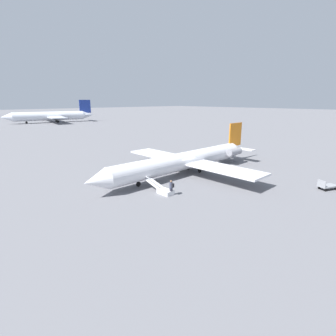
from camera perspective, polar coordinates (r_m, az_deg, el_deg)
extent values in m
plane|color=slate|center=(37.14, 3.20, -1.37)|extent=(600.00, 600.00, 0.00)
cylinder|color=silver|center=(36.66, 3.24, 1.50)|extent=(24.08, 2.69, 2.46)
cone|color=silver|center=(28.73, -15.42, -2.74)|extent=(2.73, 2.44, 2.41)
cone|color=silver|center=(47.33, 14.66, 4.03)|extent=(3.22, 2.44, 2.41)
cube|color=orange|center=(46.40, 14.45, 7.08)|extent=(3.45, 0.23, 3.94)
cube|color=silver|center=(47.04, 14.49, 4.29)|extent=(1.54, 6.90, 0.12)
cube|color=silver|center=(33.82, 12.42, -0.28)|extent=(4.03, 10.14, 0.25)
cube|color=silver|center=(41.92, -1.89, 2.92)|extent=(4.03, 10.14, 0.25)
cylinder|color=gray|center=(43.58, 14.24, 3.43)|extent=(2.96, 1.14, 1.11)
cylinder|color=gray|center=(45.47, 10.57, 4.08)|extent=(2.96, 1.14, 1.11)
cylinder|color=black|center=(32.04, -6.46, -3.50)|extent=(0.61, 0.16, 0.61)
cylinder|color=gray|center=(31.92, -6.48, -2.81)|extent=(0.11, 0.11, 0.19)
cylinder|color=black|center=(38.10, 6.90, -0.57)|extent=(0.61, 0.16, 0.61)
cylinder|color=gray|center=(37.99, 6.92, 0.02)|extent=(0.11, 0.11, 0.19)
cylinder|color=black|center=(39.49, 4.43, 0.04)|extent=(0.61, 0.16, 0.61)
cylinder|color=gray|center=(39.39, 4.45, 0.60)|extent=(0.11, 0.11, 0.19)
cylinder|color=silver|center=(134.06, -24.37, 10.28)|extent=(30.27, 8.76, 3.89)
cone|color=silver|center=(132.31, -31.77, 9.37)|extent=(4.84, 4.46, 3.81)
cone|color=silver|center=(138.06, -17.08, 11.01)|extent=(5.61, 4.59, 3.81)
cube|color=navy|center=(137.62, -17.63, 12.67)|extent=(5.42, 1.20, 6.22)
cube|color=silver|center=(137.91, -17.28, 11.16)|extent=(4.09, 11.12, 0.19)
cube|color=silver|center=(126.24, -23.03, 10.09)|extent=(8.21, 13.47, 0.39)
cube|color=silver|center=(142.46, -24.33, 10.35)|extent=(8.21, 13.47, 0.39)
cylinder|color=black|center=(132.96, -28.43, 8.70)|extent=(0.99, 0.40, 0.96)
cylinder|color=#2D2D33|center=(132.91, -28.46, 8.97)|extent=(0.17, 0.17, 0.30)
cylinder|color=black|center=(133.04, -22.84, 9.31)|extent=(0.99, 0.40, 0.96)
cylinder|color=#2D2D33|center=(133.00, -22.87, 9.58)|extent=(0.17, 0.17, 0.30)
cylinder|color=black|center=(136.47, -23.14, 9.39)|extent=(0.99, 0.40, 0.96)
cylinder|color=#2D2D33|center=(136.43, -23.16, 9.65)|extent=(0.17, 0.17, 0.30)
cube|color=silver|center=(29.39, -0.55, -5.21)|extent=(1.12, 1.81, 0.50)
cube|color=silver|center=(30.62, -3.11, -3.31)|extent=(0.92, 2.24, 0.72)
cube|color=silver|center=(30.20, -3.77, -2.58)|extent=(0.08, 2.22, 0.66)
cube|color=#23232D|center=(28.91, 0.67, -5.18)|extent=(0.20, 0.28, 0.85)
cylinder|color=#33384C|center=(28.66, 0.67, -3.77)|extent=(0.36, 0.36, 0.65)
sphere|color=#936B4C|center=(28.52, 0.68, -2.92)|extent=(0.24, 0.24, 0.24)
cube|color=black|center=(28.47, 1.05, -3.83)|extent=(0.28, 0.18, 0.44)
cube|color=gray|center=(36.02, 31.46, -3.35)|extent=(2.46, 1.90, 0.16)
cube|color=gray|center=(35.12, 30.45, -2.89)|extent=(0.52, 1.04, 0.70)
cylinder|color=black|center=(35.25, 31.14, -4.10)|extent=(0.38, 0.26, 0.36)
cylinder|color=black|center=(35.78, 30.08, -3.71)|extent=(0.38, 0.26, 0.36)
cylinder|color=black|center=(36.42, 32.71, -3.77)|extent=(0.38, 0.26, 0.36)
cylinder|color=black|center=(36.93, 31.66, -3.39)|extent=(0.38, 0.26, 0.36)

